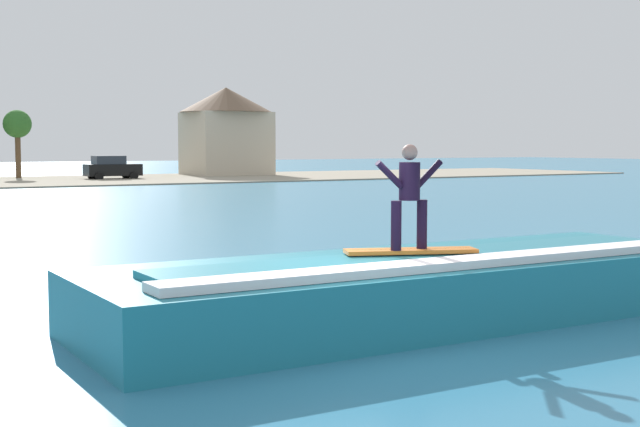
{
  "coord_description": "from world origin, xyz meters",
  "views": [
    {
      "loc": [
        -6.51,
        -10.26,
        2.72
      ],
      "look_at": [
        1.74,
        3.63,
        1.45
      ],
      "focal_mm": 49.03,
      "sensor_mm": 36.0,
      "label": 1
    }
  ],
  "objects_px": {
    "surfboard": "(411,251)",
    "tree_short_bushy": "(17,126)",
    "car_far_shore": "(112,168)",
    "house_gabled_white": "(226,127)",
    "wave_crest": "(421,287)",
    "surfer": "(409,191)"
  },
  "relations": [
    {
      "from": "house_gabled_white",
      "to": "surfboard",
      "type": "bearing_deg",
      "value": -112.1
    },
    {
      "from": "wave_crest",
      "to": "tree_short_bushy",
      "type": "height_order",
      "value": "tree_short_bushy"
    },
    {
      "from": "house_gabled_white",
      "to": "tree_short_bushy",
      "type": "relative_size",
      "value": 1.49
    },
    {
      "from": "surfboard",
      "to": "car_far_shore",
      "type": "xyz_separation_m",
      "value": [
        12.62,
        55.41,
        -0.16
      ]
    },
    {
      "from": "wave_crest",
      "to": "tree_short_bushy",
      "type": "bearing_deg",
      "value": 83.93
    },
    {
      "from": "car_far_shore",
      "to": "house_gabled_white",
      "type": "bearing_deg",
      "value": 19.08
    },
    {
      "from": "wave_crest",
      "to": "surfboard",
      "type": "xyz_separation_m",
      "value": [
        -0.31,
        -0.14,
        0.6
      ]
    },
    {
      "from": "surfer",
      "to": "tree_short_bushy",
      "type": "bearing_deg",
      "value": 83.6
    },
    {
      "from": "car_far_shore",
      "to": "house_gabled_white",
      "type": "height_order",
      "value": "house_gabled_white"
    },
    {
      "from": "surfer",
      "to": "tree_short_bushy",
      "type": "xyz_separation_m",
      "value": [
        6.8,
        60.58,
        2.17
      ]
    },
    {
      "from": "car_far_shore",
      "to": "tree_short_bushy",
      "type": "relative_size",
      "value": 0.77
    },
    {
      "from": "tree_short_bushy",
      "to": "wave_crest",
      "type": "bearing_deg",
      "value": -96.07
    },
    {
      "from": "surfer",
      "to": "house_gabled_white",
      "type": "bearing_deg",
      "value": 67.86
    },
    {
      "from": "surfboard",
      "to": "house_gabled_white",
      "type": "height_order",
      "value": "house_gabled_white"
    },
    {
      "from": "surfer",
      "to": "wave_crest",
      "type": "bearing_deg",
      "value": 26.66
    },
    {
      "from": "wave_crest",
      "to": "surfer",
      "type": "xyz_separation_m",
      "value": [
        -0.38,
        -0.19,
        1.52
      ]
    },
    {
      "from": "surfboard",
      "to": "tree_short_bushy",
      "type": "relative_size",
      "value": 0.38
    },
    {
      "from": "car_far_shore",
      "to": "house_gabled_white",
      "type": "relative_size",
      "value": 0.52
    },
    {
      "from": "car_far_shore",
      "to": "surfer",
      "type": "bearing_deg",
      "value": -102.89
    },
    {
      "from": "house_gabled_white",
      "to": "tree_short_bushy",
      "type": "height_order",
      "value": "house_gabled_white"
    },
    {
      "from": "surfboard",
      "to": "tree_short_bushy",
      "type": "xyz_separation_m",
      "value": [
        6.73,
        60.53,
        3.08
      ]
    },
    {
      "from": "wave_crest",
      "to": "house_gabled_white",
      "type": "relative_size",
      "value": 1.31
    }
  ]
}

